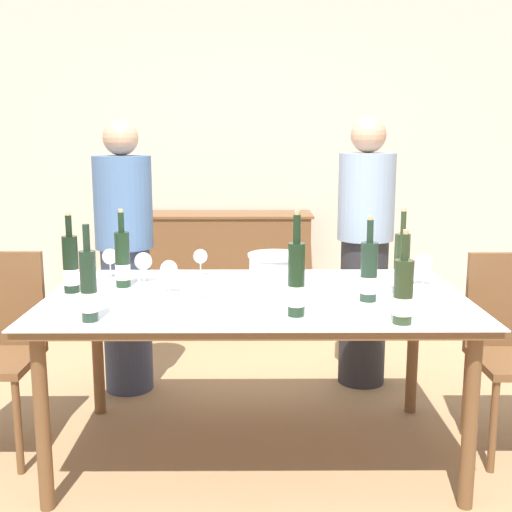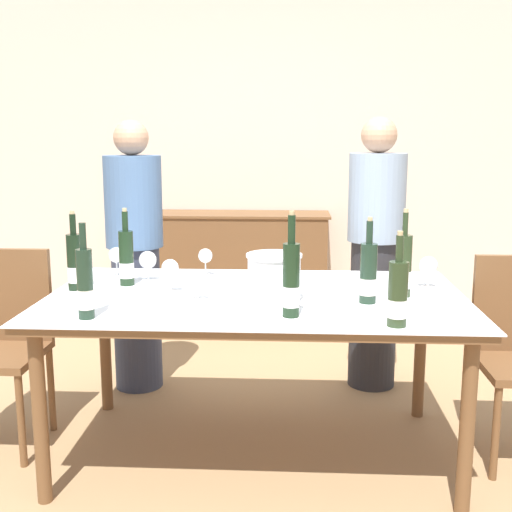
% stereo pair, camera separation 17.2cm
% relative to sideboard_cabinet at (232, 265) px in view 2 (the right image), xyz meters
% --- Properties ---
extents(ground_plane, '(12.00, 12.00, 0.00)m').
position_rel_sideboard_cabinet_xyz_m(ground_plane, '(0.33, -2.38, -0.43)').
color(ground_plane, '#A37F56').
extents(back_wall, '(8.00, 0.10, 2.80)m').
position_rel_sideboard_cabinet_xyz_m(back_wall, '(0.33, 0.29, 0.97)').
color(back_wall, beige).
rests_on(back_wall, ground_plane).
extents(sideboard_cabinet, '(1.59, 0.46, 0.87)m').
position_rel_sideboard_cabinet_xyz_m(sideboard_cabinet, '(0.00, 0.00, 0.00)').
color(sideboard_cabinet, brown).
rests_on(sideboard_cabinet, ground_plane).
extents(dining_table, '(1.89, 1.11, 0.78)m').
position_rel_sideboard_cabinet_xyz_m(dining_table, '(0.33, -2.38, 0.28)').
color(dining_table, brown).
rests_on(dining_table, ground_plane).
extents(ice_bucket, '(0.24, 0.24, 0.21)m').
position_rel_sideboard_cabinet_xyz_m(ice_bucket, '(0.41, -2.50, 0.45)').
color(ice_bucket, white).
rests_on(ice_bucket, dining_table).
extents(wine_bottle_0, '(0.07, 0.07, 0.37)m').
position_rel_sideboard_cabinet_xyz_m(wine_bottle_0, '(0.82, -2.49, 0.47)').
color(wine_bottle_0, '#1E3323').
rests_on(wine_bottle_0, dining_table).
extents(wine_bottle_1, '(0.06, 0.06, 0.38)m').
position_rel_sideboard_cabinet_xyz_m(wine_bottle_1, '(-0.33, -2.79, 0.48)').
color(wine_bottle_1, '#1E3323').
rests_on(wine_bottle_1, dining_table).
extents(wine_bottle_2, '(0.07, 0.07, 0.37)m').
position_rel_sideboard_cabinet_xyz_m(wine_bottle_2, '(-0.53, -2.32, 0.47)').
color(wine_bottle_2, black).
rests_on(wine_bottle_2, dining_table).
extents(wine_bottle_3, '(0.07, 0.07, 0.43)m').
position_rel_sideboard_cabinet_xyz_m(wine_bottle_3, '(0.48, -2.72, 0.49)').
color(wine_bottle_3, black).
rests_on(wine_bottle_3, dining_table).
extents(wine_bottle_4, '(0.07, 0.07, 0.37)m').
position_rel_sideboard_cabinet_xyz_m(wine_bottle_4, '(-0.31, -2.21, 0.47)').
color(wine_bottle_4, black).
rests_on(wine_bottle_4, dining_table).
extents(wine_bottle_5, '(0.07, 0.07, 0.40)m').
position_rel_sideboard_cabinet_xyz_m(wine_bottle_5, '(0.99, -2.37, 0.48)').
color(wine_bottle_5, '#28381E').
rests_on(wine_bottle_5, dining_table).
extents(wine_bottle_6, '(0.08, 0.08, 0.37)m').
position_rel_sideboard_cabinet_xyz_m(wine_bottle_6, '(0.89, -2.83, 0.46)').
color(wine_bottle_6, '#28381E').
rests_on(wine_bottle_6, dining_table).
extents(wine_glass_0, '(0.09, 0.09, 0.15)m').
position_rel_sideboard_cabinet_xyz_m(wine_glass_0, '(1.13, -2.20, 0.45)').
color(wine_glass_0, white).
rests_on(wine_glass_0, dining_table).
extents(wine_glass_1, '(0.09, 0.09, 0.15)m').
position_rel_sideboard_cabinet_xyz_m(wine_glass_1, '(-0.23, -2.12, 0.45)').
color(wine_glass_1, white).
rests_on(wine_glass_1, dining_table).
extents(wine_glass_2, '(0.07, 0.07, 0.14)m').
position_rel_sideboard_cabinet_xyz_m(wine_glass_2, '(0.04, -1.98, 0.44)').
color(wine_glass_2, white).
rests_on(wine_glass_2, dining_table).
extents(wine_glass_3, '(0.08, 0.08, 0.16)m').
position_rel_sideboard_cabinet_xyz_m(wine_glass_3, '(-0.07, -2.35, 0.45)').
color(wine_glass_3, white).
rests_on(wine_glass_3, dining_table).
extents(wine_glass_4, '(0.08, 0.08, 0.13)m').
position_rel_sideboard_cabinet_xyz_m(wine_glass_4, '(0.07, -2.49, 0.43)').
color(wine_glass_4, white).
rests_on(wine_glass_4, dining_table).
extents(wine_glass_5, '(0.08, 0.08, 0.15)m').
position_rel_sideboard_cabinet_xyz_m(wine_glass_5, '(-0.41, -2.02, 0.45)').
color(wine_glass_5, white).
rests_on(wine_glass_5, dining_table).
extents(chair_left_end, '(0.42, 0.42, 0.94)m').
position_rel_sideboard_cabinet_xyz_m(chair_left_end, '(-0.91, -2.29, 0.11)').
color(chair_left_end, brown).
rests_on(chair_left_end, ground_plane).
extents(person_host, '(0.33, 0.33, 1.58)m').
position_rel_sideboard_cabinet_xyz_m(person_host, '(-0.43, -1.57, 0.35)').
color(person_host, '#383F56').
rests_on(person_host, ground_plane).
extents(person_guest_left, '(0.33, 0.33, 1.60)m').
position_rel_sideboard_cabinet_xyz_m(person_guest_left, '(0.98, -1.47, 0.36)').
color(person_guest_left, '#2D2D33').
rests_on(person_guest_left, ground_plane).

